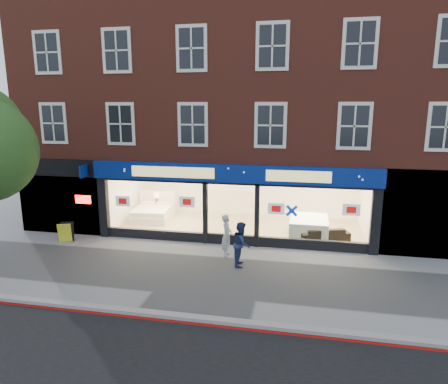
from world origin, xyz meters
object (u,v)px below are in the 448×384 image
(pedestrian_grey, at_px, (227,235))
(pedestrian_blue, at_px, (241,244))
(a_board, at_px, (66,232))
(mattress_stack, at_px, (309,227))
(display_bed, at_px, (153,213))
(sofa, at_px, (324,234))

(pedestrian_grey, distance_m, pedestrian_blue, 1.02)
(a_board, relative_size, pedestrian_blue, 0.52)
(mattress_stack, height_order, pedestrian_blue, pedestrian_blue)
(display_bed, height_order, a_board, display_bed)
(a_board, xyz_separation_m, pedestrian_blue, (7.47, -1.01, 0.38))
(display_bed, relative_size, pedestrian_blue, 1.46)
(display_bed, xyz_separation_m, pedestrian_grey, (4.37, -3.77, 0.36))
(pedestrian_blue, bearing_deg, display_bed, 44.14)
(a_board, bearing_deg, mattress_stack, -6.47)
(mattress_stack, bearing_deg, a_board, -166.10)
(mattress_stack, distance_m, pedestrian_blue, 4.17)
(pedestrian_blue, bearing_deg, mattress_stack, -38.29)
(display_bed, relative_size, a_board, 2.81)
(a_board, distance_m, pedestrian_grey, 6.82)
(display_bed, xyz_separation_m, mattress_stack, (7.39, -1.09, 0.05))
(sofa, height_order, pedestrian_blue, pedestrian_blue)
(sofa, relative_size, a_board, 2.44)
(sofa, xyz_separation_m, pedestrian_grey, (-3.62, -2.12, 0.40))
(pedestrian_grey, bearing_deg, pedestrian_blue, -138.02)
(mattress_stack, distance_m, a_board, 10.12)
(pedestrian_grey, xyz_separation_m, pedestrian_blue, (0.67, -0.76, -0.01))
(mattress_stack, bearing_deg, display_bed, 171.58)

